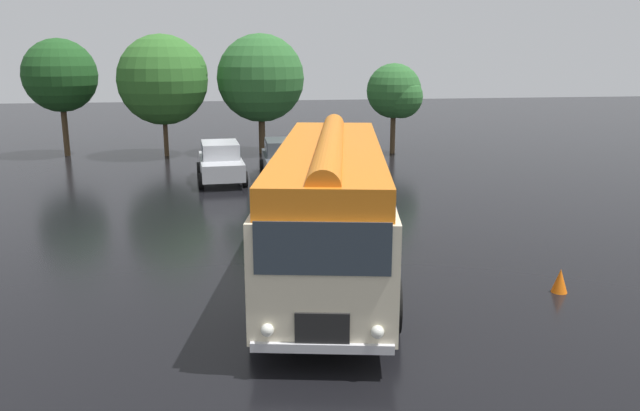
{
  "coord_description": "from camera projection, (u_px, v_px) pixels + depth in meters",
  "views": [
    {
      "loc": [
        -1.99,
        -13.98,
        5.26
      ],
      "look_at": [
        0.54,
        1.71,
        1.4
      ],
      "focal_mm": 35.0,
      "sensor_mm": 36.0,
      "label": 1
    }
  ],
  "objects": [
    {
      "name": "traffic_cone",
      "position": [
        560.0,
        281.0,
        14.1
      ],
      "size": [
        0.36,
        0.36,
        0.55
      ],
      "primitive_type": "cone",
      "color": "orange",
      "rests_on": "ground"
    },
    {
      "name": "tree_far_left",
      "position": [
        58.0,
        76.0,
        32.2
      ],
      "size": [
        3.78,
        3.78,
        6.09
      ],
      "color": "#4C3823",
      "rests_on": "ground"
    },
    {
      "name": "car_mid_left",
      "position": [
        284.0,
        159.0,
        27.1
      ],
      "size": [
        2.02,
        4.23,
        1.66
      ],
      "color": "#4C5156",
      "rests_on": "ground"
    },
    {
      "name": "vintage_bus",
      "position": [
        330.0,
        200.0,
        14.79
      ],
      "size": [
        4.44,
        10.37,
        3.49
      ],
      "color": "beige",
      "rests_on": "ground"
    },
    {
      "name": "tree_centre",
      "position": [
        261.0,
        77.0,
        33.2
      ],
      "size": [
        4.65,
        4.65,
        6.36
      ],
      "color": "#4C3823",
      "rests_on": "ground"
    },
    {
      "name": "car_near_left",
      "position": [
        221.0,
        162.0,
        26.37
      ],
      "size": [
        2.13,
        4.29,
        1.66
      ],
      "color": "#B7BABF",
      "rests_on": "ground"
    },
    {
      "name": "ground_plane",
      "position": [
        309.0,
        279.0,
        14.96
      ],
      "size": [
        120.0,
        120.0,
        0.0
      ],
      "primitive_type": "plane",
      "color": "black"
    },
    {
      "name": "tree_left_of_centre",
      "position": [
        166.0,
        78.0,
        32.31
      ],
      "size": [
        4.66,
        4.65,
        6.31
      ],
      "color": "#4C3823",
      "rests_on": "ground"
    },
    {
      "name": "tree_right_of_centre",
      "position": [
        396.0,
        93.0,
        33.24
      ],
      "size": [
        2.92,
        2.96,
        4.82
      ],
      "color": "#4C3823",
      "rests_on": "ground"
    }
  ]
}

